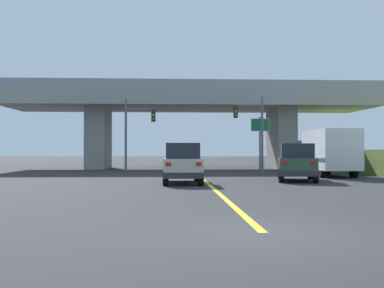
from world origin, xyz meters
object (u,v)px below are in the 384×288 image
(suv_lead, at_px, (182,163))
(suv_crossing, at_px, (297,162))
(box_truck, at_px, (327,152))
(highway_sign, at_px, (260,131))
(traffic_signal_nearside, at_px, (253,125))
(traffic_signal_farside, at_px, (136,127))
(sedan_oncoming, at_px, (176,156))

(suv_lead, relative_size, suv_crossing, 0.95)
(box_truck, relative_size, highway_sign, 1.46)
(suv_lead, bearing_deg, box_truck, 32.12)
(traffic_signal_nearside, height_order, highway_sign, traffic_signal_nearside)
(traffic_signal_farside, xyz_separation_m, highway_sign, (10.23, 3.31, -0.14))
(traffic_signal_nearside, height_order, traffic_signal_farside, traffic_signal_nearside)
(suv_crossing, height_order, traffic_signal_farside, traffic_signal_farside)
(suv_crossing, distance_m, traffic_signal_nearside, 10.70)
(box_truck, height_order, highway_sign, highway_sign)
(sedan_oncoming, bearing_deg, box_truck, -65.29)
(traffic_signal_farside, bearing_deg, traffic_signal_nearside, 1.26)
(sedan_oncoming, xyz_separation_m, traffic_signal_nearside, (5.77, -14.85, 2.63))
(suv_lead, bearing_deg, highway_sign, 64.86)
(suv_crossing, bearing_deg, sedan_oncoming, 116.78)
(suv_crossing, bearing_deg, highway_sign, 99.82)
(sedan_oncoming, height_order, highway_sign, highway_sign)
(suv_crossing, xyz_separation_m, sedan_oncoming, (-6.22, 25.21, -0.00))
(suv_crossing, distance_m, sedan_oncoming, 25.97)
(suv_crossing, xyz_separation_m, traffic_signal_farside, (-9.50, 10.17, 2.43))
(suv_lead, relative_size, traffic_signal_nearside, 0.75)
(suv_lead, height_order, sedan_oncoming, same)
(box_truck, relative_size, traffic_signal_farside, 1.19)
(suv_lead, distance_m, sedan_oncoming, 26.62)
(suv_lead, height_order, highway_sign, highway_sign)
(suv_lead, distance_m, traffic_signal_farside, 12.27)
(traffic_signal_nearside, bearing_deg, suv_crossing, -87.54)
(traffic_signal_farside, bearing_deg, suv_crossing, -46.94)
(sedan_oncoming, height_order, traffic_signal_nearside, traffic_signal_nearside)
(sedan_oncoming, distance_m, highway_sign, 13.83)
(suv_crossing, height_order, traffic_signal_nearside, traffic_signal_nearside)
(traffic_signal_farside, bearing_deg, sedan_oncoming, 77.70)
(suv_lead, relative_size, traffic_signal_farside, 0.79)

